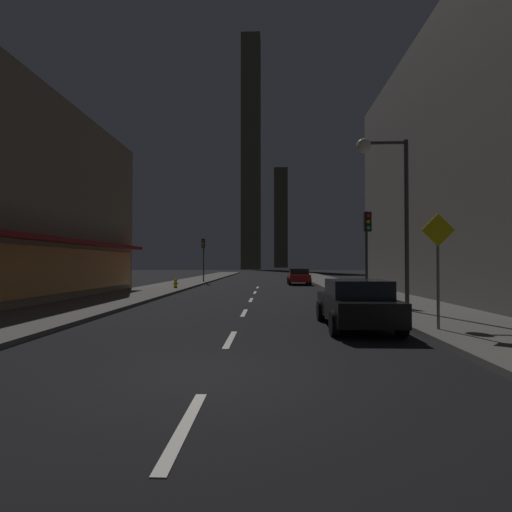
{
  "coord_description": "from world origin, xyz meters",
  "views": [
    {
      "loc": [
        1.02,
        -6.57,
        1.95
      ],
      "look_at": [
        0.0,
        20.75,
        2.45
      ],
      "focal_mm": 26.99,
      "sensor_mm": 36.0,
      "label": 1
    }
  ],
  "objects": [
    {
      "name": "ground_plane",
      "position": [
        0.0,
        32.0,
        -0.05
      ],
      "size": [
        78.0,
        136.0,
        0.1
      ],
      "primitive_type": "cube",
      "color": "black"
    },
    {
      "name": "sidewalk_right",
      "position": [
        7.0,
        32.0,
        0.07
      ],
      "size": [
        4.0,
        76.0,
        0.15
      ],
      "primitive_type": "cube",
      "color": "#605E59",
      "rests_on": "ground"
    },
    {
      "name": "sidewalk_left",
      "position": [
        -7.0,
        32.0,
        0.07
      ],
      "size": [
        4.0,
        76.0,
        0.15
      ],
      "primitive_type": "cube",
      "color": "#605E59",
      "rests_on": "ground"
    },
    {
      "name": "lane_marking_center",
      "position": [
        0.0,
        11.0,
        0.01
      ],
      "size": [
        0.16,
        28.2,
        0.01
      ],
      "color": "silver",
      "rests_on": "ground"
    },
    {
      "name": "building_apartment_right",
      "position": [
        14.5,
        16.0,
        7.16
      ],
      "size": [
        11.0,
        20.0,
        14.32
      ],
      "primitive_type": "cube",
      "color": "slate",
      "rests_on": "ground"
    },
    {
      "name": "skyscraper_distant_tall",
      "position": [
        -4.94,
        111.89,
        36.1
      ],
      "size": [
        5.89,
        6.97,
        72.19
      ],
      "primitive_type": "cube",
      "color": "#4A4637",
      "rests_on": "ground"
    },
    {
      "name": "skyscraper_distant_mid",
      "position": [
        5.53,
        160.0,
        21.37
      ],
      "size": [
        5.81,
        7.63,
        42.73
      ],
      "primitive_type": "cube",
      "color": "#3B382C",
      "rests_on": "ground"
    },
    {
      "name": "car_parked_near",
      "position": [
        3.6,
        5.09,
        0.74
      ],
      "size": [
        1.98,
        4.24,
        1.45
      ],
      "color": "black",
      "rests_on": "ground"
    },
    {
      "name": "car_parked_far",
      "position": [
        3.6,
        28.47,
        0.74
      ],
      "size": [
        1.98,
        4.24,
        1.45
      ],
      "color": "#B21919",
      "rests_on": "ground"
    },
    {
      "name": "fire_hydrant_far_left",
      "position": [
        -5.9,
        21.26,
        0.45
      ],
      "size": [
        0.42,
        0.3,
        0.65
      ],
      "color": "gold",
      "rests_on": "sidewalk_left"
    },
    {
      "name": "traffic_light_near_right",
      "position": [
        5.5,
        11.35,
        3.19
      ],
      "size": [
        0.32,
        0.48,
        4.2
      ],
      "color": "#2D2D2D",
      "rests_on": "sidewalk_right"
    },
    {
      "name": "traffic_light_far_left",
      "position": [
        -5.5,
        30.57,
        3.19
      ],
      "size": [
        0.32,
        0.48,
        4.2
      ],
      "color": "#2D2D2D",
      "rests_on": "sidewalk_left"
    },
    {
      "name": "street_lamp_right",
      "position": [
        5.38,
        8.21,
        5.07
      ],
      "size": [
        1.96,
        0.56,
        6.58
      ],
      "color": "#38383D",
      "rests_on": "sidewalk_right"
    },
    {
      "name": "pedestrian_crossing_sign",
      "position": [
        5.6,
        4.1,
        2.02
      ],
      "size": [
        0.91,
        0.08,
        3.15
      ],
      "color": "slate",
      "rests_on": "sidewalk_right"
    }
  ]
}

